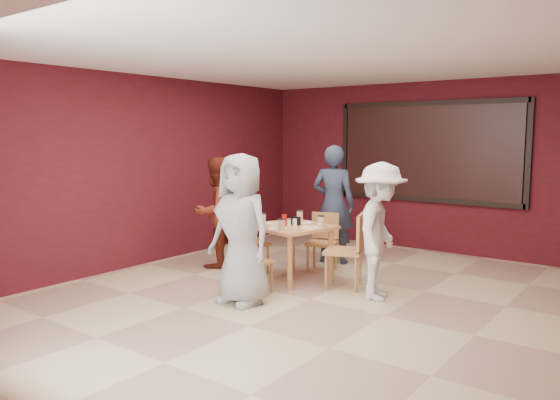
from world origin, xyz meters
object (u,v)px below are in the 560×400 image
Objects in this scene: chair_back at (323,238)px; chair_left at (248,239)px; dining_table at (291,232)px; diner_back at (333,204)px; chair_right at (350,246)px; diner_right at (380,231)px; diner_front at (241,229)px; diner_left at (217,212)px; chair_front at (250,259)px.

chair_back is 0.97× the size of chair_left.
dining_table is 0.61× the size of diner_back.
chair_right is at bearing 6.86° from chair_left.
chair_left reaches higher than chair_back.
diner_right is at bearing -2.95° from dining_table.
diner_back reaches higher than chair_left.
diner_front reaches higher than dining_table.
chair_right is 0.60m from diner_right.
chair_back is 0.87× the size of chair_right.
diner_left reaches higher than chair_right.
diner_left reaches higher than dining_table.
diner_front reaches higher than diner_right.
chair_back is 1.50m from diner_right.
diner_front is at bearing -52.80° from chair_left.
dining_table is 0.63× the size of diner_front.
dining_table is at bearing 100.32° from diner_front.
diner_front reaches higher than chair_right.
diner_front is 1.63m from diner_right.
dining_table is at bearing 78.23° from diner_back.
chair_back is at bearing 123.23° from diner_left.
chair_left is (-0.70, -0.07, -0.17)m from dining_table.
diner_left is at bearing 29.80° from diner_back.
diner_left is at bearing 145.59° from diner_front.
diner_front is 1.84m from diner_left.
chair_back is 0.46× the size of diner_back.
diner_right is (0.50, -0.18, 0.27)m from chair_right.
chair_left is (-0.71, 0.80, 0.04)m from chair_front.
diner_right reaches higher than chair_left.
chair_right is 0.59× the size of diner_right.
chair_left is 0.49× the size of diner_front.
dining_table is 0.71m from chair_back.
chair_back is at bearing 42.80° from diner_right.
chair_back is at bearing 87.59° from chair_front.
chair_front is 0.45× the size of diner_front.
dining_table reaches higher than chair_back.
chair_back is 0.68m from diner_back.
dining_table is at bearing -96.23° from chair_back.
chair_right is at bearing 49.99° from chair_front.
dining_table reaches higher than chair_left.
diner_right is (1.33, -0.07, 0.16)m from dining_table.
chair_front is at bearing -89.39° from dining_table.
diner_back is at bearing 31.79° from diner_right.
diner_right is at bearing 123.02° from diner_back.
chair_front is 0.44× the size of diner_back.
diner_back is at bearing 105.99° from chair_back.
diner_back is (0.63, 1.25, 0.41)m from chair_left.
chair_right is 0.55× the size of diner_front.
chair_right is 0.53× the size of diner_back.
chair_left is at bearing 73.66° from diner_right.
chair_back reaches higher than chair_front.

